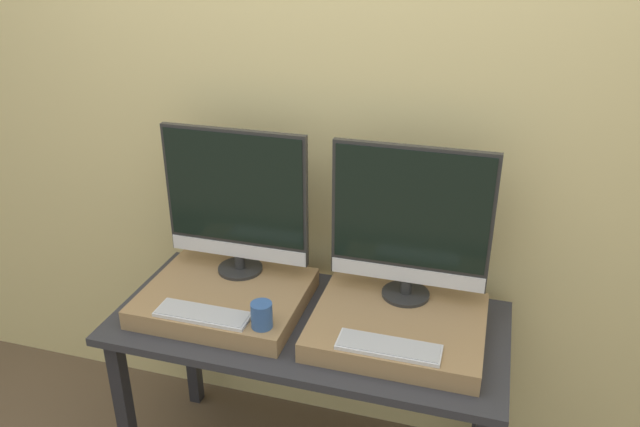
{
  "coord_description": "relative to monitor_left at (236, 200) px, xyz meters",
  "views": [
    {
      "loc": [
        0.55,
        -1.43,
        2.0
      ],
      "look_at": [
        0.0,
        0.46,
        1.08
      ],
      "focal_mm": 35.0,
      "sensor_mm": 36.0,
      "label": 1
    }
  ],
  "objects": [
    {
      "name": "wall_back",
      "position": [
        0.32,
        0.25,
        0.2
      ],
      "size": [
        8.0,
        0.04,
        2.6
      ],
      "color": "#DBC684",
      "rests_on": "ground_plane"
    },
    {
      "name": "workbench",
      "position": [
        0.32,
        -0.14,
        -0.46
      ],
      "size": [
        1.37,
        0.64,
        0.73
      ],
      "color": "#2D2D33",
      "rests_on": "ground_plane"
    },
    {
      "name": "wooden_riser_left",
      "position": [
        0.0,
        -0.14,
        -0.33
      ],
      "size": [
        0.57,
        0.48,
        0.07
      ],
      "color": "#99754C",
      "rests_on": "workbench"
    },
    {
      "name": "monitor_left",
      "position": [
        0.0,
        0.0,
        0.0
      ],
      "size": [
        0.54,
        0.17,
        0.56
      ],
      "color": "#282828",
      "rests_on": "wooden_riser_left"
    },
    {
      "name": "keyboard_left",
      "position": [
        0.0,
        -0.32,
        -0.29
      ],
      "size": [
        0.32,
        0.1,
        0.01
      ],
      "color": "silver",
      "rests_on": "wooden_riser_left"
    },
    {
      "name": "mug",
      "position": [
        0.21,
        -0.32,
        -0.25
      ],
      "size": [
        0.07,
        0.07,
        0.09
      ],
      "color": "#335693",
      "rests_on": "wooden_riser_left"
    },
    {
      "name": "wooden_riser_right",
      "position": [
        0.63,
        -0.14,
        -0.33
      ],
      "size": [
        0.57,
        0.48,
        0.07
      ],
      "color": "#99754C",
      "rests_on": "workbench"
    },
    {
      "name": "monitor_right",
      "position": [
        0.63,
        0.0,
        0.0
      ],
      "size": [
        0.54,
        0.17,
        0.56
      ],
      "color": "#282828",
      "rests_on": "wooden_riser_right"
    },
    {
      "name": "keyboard_right",
      "position": [
        0.63,
        -0.32,
        -0.29
      ],
      "size": [
        0.32,
        0.1,
        0.01
      ],
      "color": "silver",
      "rests_on": "wooden_riser_right"
    }
  ]
}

